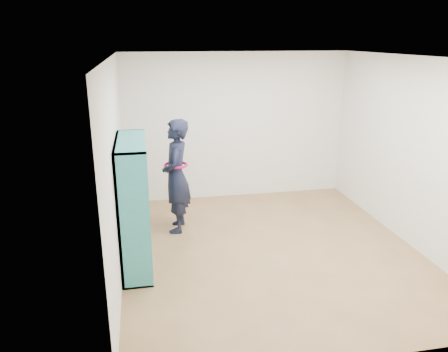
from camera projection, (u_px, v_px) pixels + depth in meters
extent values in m
plane|color=brown|center=(270.00, 250.00, 6.09)|extent=(4.50, 4.50, 0.00)
plane|color=white|center=(277.00, 57.00, 5.30)|extent=(4.50, 4.50, 0.00)
cube|color=white|center=(116.00, 168.00, 5.33)|extent=(0.02, 4.50, 2.60)
cube|color=white|center=(412.00, 153.00, 6.05)|extent=(0.02, 4.50, 2.60)
cube|color=white|center=(236.00, 127.00, 7.80)|extent=(4.00, 0.02, 2.60)
cube|color=white|center=(353.00, 232.00, 3.59)|extent=(4.00, 0.02, 2.60)
cube|color=teal|center=(134.00, 224.00, 4.90)|extent=(0.36, 0.03, 1.66)
cube|color=teal|center=(135.00, 189.00, 6.04)|extent=(0.36, 0.03, 1.66)
cube|color=teal|center=(138.00, 262.00, 5.72)|extent=(0.36, 1.24, 0.03)
cube|color=teal|center=(130.00, 141.00, 5.23)|extent=(0.36, 1.24, 0.03)
cube|color=teal|center=(121.00, 205.00, 5.44)|extent=(0.03, 1.24, 1.66)
cube|color=teal|center=(134.00, 210.00, 5.29)|extent=(0.34, 0.03, 1.60)
cube|color=teal|center=(134.00, 199.00, 5.66)|extent=(0.34, 0.03, 1.60)
cube|color=teal|center=(136.00, 233.00, 5.60)|extent=(0.34, 1.19, 0.03)
cube|color=teal|center=(134.00, 204.00, 5.47)|extent=(0.34, 1.19, 0.03)
cube|color=teal|center=(132.00, 174.00, 5.35)|extent=(0.34, 1.19, 0.03)
cube|color=beige|center=(140.00, 274.00, 5.33)|extent=(0.23, 0.14, 0.06)
cube|color=black|center=(138.00, 239.00, 5.13)|extent=(0.19, 0.17, 0.25)
cube|color=maroon|center=(136.00, 208.00, 5.01)|extent=(0.19, 0.17, 0.24)
cube|color=silver|center=(134.00, 181.00, 4.96)|extent=(0.23, 0.14, 0.06)
cube|color=navy|center=(140.00, 253.00, 5.62)|extent=(0.19, 0.17, 0.27)
cube|color=brown|center=(138.00, 224.00, 5.50)|extent=(0.19, 0.17, 0.29)
cube|color=#BFB28C|center=(136.00, 201.00, 5.46)|extent=(0.23, 0.14, 0.06)
cube|color=#26594C|center=(134.00, 164.00, 5.25)|extent=(0.19, 0.17, 0.27)
cube|color=beige|center=(140.00, 240.00, 6.00)|extent=(0.19, 0.17, 0.25)
cube|color=black|center=(138.00, 218.00, 5.95)|extent=(0.23, 0.14, 0.06)
cube|color=maroon|center=(136.00, 186.00, 5.75)|extent=(0.19, 0.17, 0.23)
cube|color=silver|center=(134.00, 155.00, 5.63)|extent=(0.19, 0.17, 0.27)
imported|color=black|center=(176.00, 176.00, 6.48)|extent=(0.51, 0.68, 1.71)
torus|color=#A60C54|center=(176.00, 165.00, 6.43)|extent=(0.41, 0.41, 0.04)
cube|color=silver|center=(166.00, 168.00, 6.52)|extent=(0.02, 0.09, 0.12)
cube|color=black|center=(166.00, 168.00, 6.52)|extent=(0.02, 0.09, 0.12)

